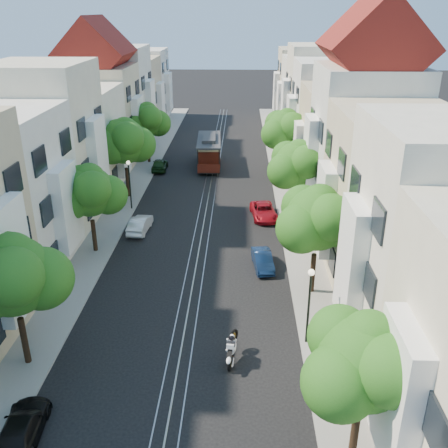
# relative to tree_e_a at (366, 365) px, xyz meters

# --- Properties ---
(ground) EXTENTS (200.00, 200.00, 0.00)m
(ground) POSITION_rel_tree_e_a_xyz_m (-7.26, 31.02, -4.40)
(ground) COLOR black
(ground) RESTS_ON ground
(sidewalk_east) EXTENTS (2.50, 80.00, 0.12)m
(sidewalk_east) POSITION_rel_tree_e_a_xyz_m (-0.01, 31.02, -4.34)
(sidewalk_east) COLOR gray
(sidewalk_east) RESTS_ON ground
(sidewalk_west) EXTENTS (2.50, 80.00, 0.12)m
(sidewalk_west) POSITION_rel_tree_e_a_xyz_m (-14.51, 31.02, -4.34)
(sidewalk_west) COLOR gray
(sidewalk_west) RESTS_ON ground
(rail_left) EXTENTS (0.06, 80.00, 0.02)m
(rail_left) POSITION_rel_tree_e_a_xyz_m (-7.81, 31.02, -4.39)
(rail_left) COLOR gray
(rail_left) RESTS_ON ground
(rail_slot) EXTENTS (0.06, 80.00, 0.02)m
(rail_slot) POSITION_rel_tree_e_a_xyz_m (-7.26, 31.02, -4.39)
(rail_slot) COLOR gray
(rail_slot) RESTS_ON ground
(rail_right) EXTENTS (0.06, 80.00, 0.02)m
(rail_right) POSITION_rel_tree_e_a_xyz_m (-6.71, 31.02, -4.39)
(rail_right) COLOR gray
(rail_right) RESTS_ON ground
(lane_line) EXTENTS (0.08, 80.00, 0.01)m
(lane_line) POSITION_rel_tree_e_a_xyz_m (-7.26, 31.02, -4.40)
(lane_line) COLOR tan
(lane_line) RESTS_ON ground
(townhouses_east) EXTENTS (7.75, 72.00, 12.00)m
(townhouses_east) POSITION_rel_tree_e_a_xyz_m (4.61, 30.94, 0.79)
(townhouses_east) COLOR beige
(townhouses_east) RESTS_ON ground
(townhouses_west) EXTENTS (7.75, 72.00, 11.76)m
(townhouses_west) POSITION_rel_tree_e_a_xyz_m (-19.13, 30.94, 0.68)
(townhouses_west) COLOR silver
(townhouses_west) RESTS_ON ground
(tree_e_a) EXTENTS (4.72, 3.87, 6.27)m
(tree_e_a) POSITION_rel_tree_e_a_xyz_m (0.00, 0.00, 0.00)
(tree_e_a) COLOR black
(tree_e_a) RESTS_ON ground
(tree_e_b) EXTENTS (4.93, 4.08, 6.68)m
(tree_e_b) POSITION_rel_tree_e_a_xyz_m (0.00, 12.00, 0.34)
(tree_e_b) COLOR black
(tree_e_b) RESTS_ON ground
(tree_e_c) EXTENTS (4.84, 3.99, 6.52)m
(tree_e_c) POSITION_rel_tree_e_a_xyz_m (0.00, 23.00, 0.20)
(tree_e_c) COLOR black
(tree_e_c) RESTS_ON ground
(tree_e_d) EXTENTS (5.01, 4.16, 6.85)m
(tree_e_d) POSITION_rel_tree_e_a_xyz_m (0.00, 34.00, 0.47)
(tree_e_d) COLOR black
(tree_e_d) RESTS_ON ground
(tree_w_a) EXTENTS (4.93, 4.08, 6.68)m
(tree_w_a) POSITION_rel_tree_e_a_xyz_m (-14.40, 5.00, 0.34)
(tree_w_a) COLOR black
(tree_w_a) RESTS_ON ground
(tree_w_b) EXTENTS (4.72, 3.87, 6.27)m
(tree_w_b) POSITION_rel_tree_e_a_xyz_m (-14.40, 17.00, 0.00)
(tree_w_b) COLOR black
(tree_w_b) RESTS_ON ground
(tree_w_c) EXTENTS (5.13, 4.28, 7.09)m
(tree_w_c) POSITION_rel_tree_e_a_xyz_m (-14.40, 28.00, 0.67)
(tree_w_c) COLOR black
(tree_w_c) RESTS_ON ground
(tree_w_d) EXTENTS (4.84, 3.99, 6.52)m
(tree_w_d) POSITION_rel_tree_e_a_xyz_m (-14.40, 39.00, 0.20)
(tree_w_d) COLOR black
(tree_w_d) RESTS_ON ground
(lamp_east) EXTENTS (0.32, 0.32, 4.16)m
(lamp_east) POSITION_rel_tree_e_a_xyz_m (-0.96, 7.02, -1.55)
(lamp_east) COLOR black
(lamp_east) RESTS_ON ground
(lamp_west) EXTENTS (0.32, 0.32, 4.16)m
(lamp_west) POSITION_rel_tree_e_a_xyz_m (-13.56, 25.02, -1.55)
(lamp_west) COLOR black
(lamp_west) RESTS_ON ground
(sportbike_rider) EXTENTS (0.61, 2.09, 1.45)m
(sportbike_rider) POSITION_rel_tree_e_a_xyz_m (-4.73, 5.53, -3.62)
(sportbike_rider) COLOR black
(sportbike_rider) RESTS_ON ground
(cable_car) EXTENTS (2.79, 7.91, 3.00)m
(cable_car) POSITION_rel_tree_e_a_xyz_m (-7.76, 38.07, -2.62)
(cable_car) COLOR black
(cable_car) RESTS_ON ground
(parked_car_e_mid) EXTENTS (1.53, 3.38, 1.07)m
(parked_car_e_mid) POSITION_rel_tree_e_a_xyz_m (-2.86, 15.07, -3.86)
(parked_car_e_mid) COLOR #0B1C3B
(parked_car_e_mid) RESTS_ON ground
(parked_car_e_far) EXTENTS (2.33, 4.22, 1.12)m
(parked_car_e_far) POSITION_rel_tree_e_a_xyz_m (-2.46, 23.61, -3.84)
(parked_car_e_far) COLOR maroon
(parked_car_e_far) RESTS_ON ground
(parked_car_w_near) EXTENTS (1.91, 3.96, 1.11)m
(parked_car_w_near) POSITION_rel_tree_e_a_xyz_m (-12.86, 0.49, -3.84)
(parked_car_w_near) COLOR black
(parked_car_w_near) RESTS_ON ground
(parked_car_w_mid) EXTENTS (1.48, 3.63, 1.17)m
(parked_car_w_mid) POSITION_rel_tree_e_a_xyz_m (-11.99, 20.61, -3.81)
(parked_car_w_mid) COLOR silver
(parked_car_w_mid) RESTS_ON ground
(parked_car_w_far) EXTENTS (1.58, 3.72, 1.26)m
(parked_car_w_far) POSITION_rel_tree_e_a_xyz_m (-12.86, 36.24, -3.77)
(parked_car_w_far) COLOR black
(parked_car_w_far) RESTS_ON ground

